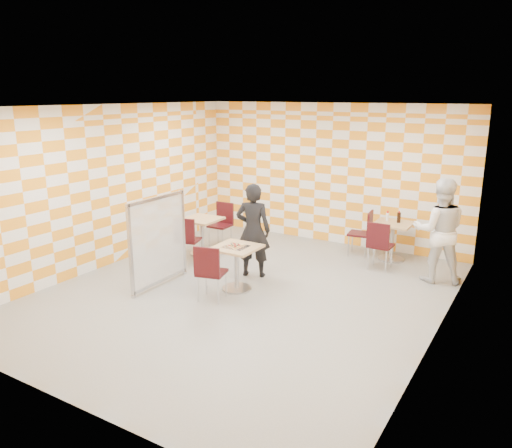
{
  "coord_description": "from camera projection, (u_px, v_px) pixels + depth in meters",
  "views": [
    {
      "loc": [
        4.1,
        -6.45,
        3.19
      ],
      "look_at": [
        0.1,
        0.2,
        1.15
      ],
      "focal_mm": 35.0,
      "sensor_mm": 36.0,
      "label": 1
    }
  ],
  "objects": [
    {
      "name": "room_shell",
      "position": [
        261.0,
        198.0,
        8.27
      ],
      "size": [
        7.0,
        7.0,
        7.0
      ],
      "color": "gray",
      "rests_on": "ground"
    },
    {
      "name": "main_table",
      "position": [
        237.0,
        260.0,
        8.25
      ],
      "size": [
        0.7,
        0.7,
        0.75
      ],
      "color": "tan",
      "rests_on": "ground"
    },
    {
      "name": "second_table",
      "position": [
        392.0,
        235.0,
        9.74
      ],
      "size": [
        0.7,
        0.7,
        0.75
      ],
      "color": "tan",
      "rests_on": "ground"
    },
    {
      "name": "empty_table",
      "position": [
        202.0,
        230.0,
        10.09
      ],
      "size": [
        0.7,
        0.7,
        0.75
      ],
      "color": "tan",
      "rests_on": "ground"
    },
    {
      "name": "chair_main_front",
      "position": [
        209.0,
        269.0,
        7.74
      ],
      "size": [
        0.51,
        0.52,
        0.92
      ],
      "color": "#370B0F",
      "rests_on": "ground"
    },
    {
      "name": "chair_second_front",
      "position": [
        379.0,
        242.0,
        9.14
      ],
      "size": [
        0.43,
        0.44,
        0.92
      ],
      "color": "#370B0F",
      "rests_on": "ground"
    },
    {
      "name": "chair_second_side",
      "position": [
        364.0,
        230.0,
        9.97
      ],
      "size": [
        0.48,
        0.47,
        0.92
      ],
      "color": "#370B0F",
      "rests_on": "ground"
    },
    {
      "name": "chair_empty_near",
      "position": [
        186.0,
        237.0,
        9.48
      ],
      "size": [
        0.53,
        0.54,
        0.92
      ],
      "color": "#370B0F",
      "rests_on": "ground"
    },
    {
      "name": "chair_empty_far",
      "position": [
        222.0,
        221.0,
        10.69
      ],
      "size": [
        0.43,
        0.44,
        0.92
      ],
      "color": "#370B0F",
      "rests_on": "ground"
    },
    {
      "name": "partition",
      "position": [
        158.0,
        241.0,
        8.36
      ],
      "size": [
        0.08,
        1.38,
        1.55
      ],
      "color": "white",
      "rests_on": "ground"
    },
    {
      "name": "man_dark",
      "position": [
        253.0,
        230.0,
        8.81
      ],
      "size": [
        0.71,
        0.58,
        1.68
      ],
      "primitive_type": "imported",
      "rotation": [
        0.0,
        0.0,
        3.48
      ],
      "color": "black",
      "rests_on": "ground"
    },
    {
      "name": "man_white",
      "position": [
        439.0,
        231.0,
        8.54
      ],
      "size": [
        1.06,
        0.94,
        1.82
      ],
      "primitive_type": "imported",
      "rotation": [
        0.0,
        0.0,
        3.47
      ],
      "color": "white",
      "rests_on": "ground"
    },
    {
      "name": "pizza_on_foil",
      "position": [
        236.0,
        246.0,
        8.17
      ],
      "size": [
        0.4,
        0.4,
        0.04
      ],
      "color": "silver",
      "rests_on": "main_table"
    },
    {
      "name": "sport_bottle",
      "position": [
        387.0,
        216.0,
        9.81
      ],
      "size": [
        0.06,
        0.06,
        0.2
      ],
      "color": "white",
      "rests_on": "second_table"
    },
    {
      "name": "soda_bottle",
      "position": [
        399.0,
        217.0,
        9.67
      ],
      "size": [
        0.07,
        0.07,
        0.23
      ],
      "color": "black",
      "rests_on": "second_table"
    }
  ]
}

